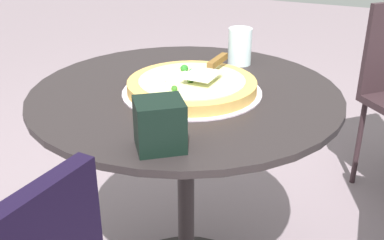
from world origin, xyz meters
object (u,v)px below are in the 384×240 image
object	(u,v)px
pizza_on_tray	(192,86)
napkin_dispenser	(160,125)
patio_table	(186,154)
drinking_cup	(240,46)
pizza_server	(210,67)

from	to	relation	value
pizza_on_tray	napkin_dispenser	xyz separation A→B (m)	(-0.06, 0.32, 0.04)
patio_table	drinking_cup	size ratio (longest dim) A/B	7.46
pizza_on_tray	napkin_dispenser	distance (m)	0.32
patio_table	drinking_cup	bearing A→B (deg)	-103.24
drinking_cup	napkin_dispenser	size ratio (longest dim) A/B	1.06
drinking_cup	pizza_on_tray	bearing A→B (deg)	81.36
napkin_dispenser	drinking_cup	bearing A→B (deg)	55.26
patio_table	pizza_server	xyz separation A→B (m)	(-0.05, -0.05, 0.26)
patio_table	napkin_dispenser	world-z (taller)	napkin_dispenser
patio_table	pizza_server	size ratio (longest dim) A/B	4.01
pizza_on_tray	napkin_dispenser	world-z (taller)	napkin_dispenser
pizza_server	drinking_cup	size ratio (longest dim) A/B	1.86
pizza_server	napkin_dispenser	bearing A→B (deg)	94.59
drinking_cup	napkin_dispenser	distance (m)	0.60
napkin_dispenser	pizza_on_tray	bearing A→B (deg)	64.52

